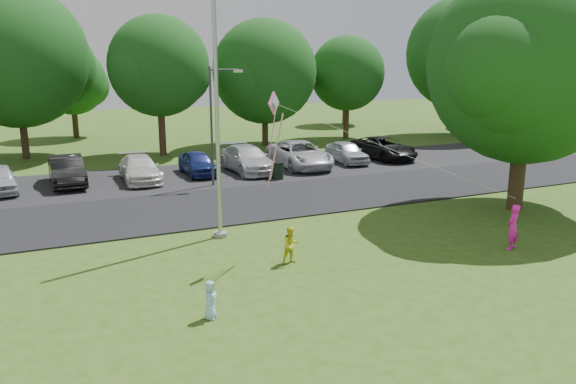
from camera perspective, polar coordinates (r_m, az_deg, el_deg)
name	(u,v)px	position (r m, az deg, el deg)	size (l,w,h in m)	color
ground	(387,269)	(16.86, 10.04, -7.71)	(120.00, 120.00, 0.00)	#305416
park_road	(269,200)	(24.43, -1.93, -0.83)	(60.00, 6.00, 0.06)	black
parking_strip	(223,173)	(30.39, -6.66, 1.89)	(42.00, 7.00, 0.06)	black
flagpole	(217,116)	(18.82, -7.23, 7.64)	(0.50, 0.50, 10.00)	#B7BABF
street_lamp	(216,116)	(26.98, -7.33, 7.71)	(1.59, 0.43, 5.68)	#3F3F44
trash_can	(278,171)	(28.53, -1.00, 2.12)	(0.58, 0.58, 0.92)	black
big_tree	(527,69)	(24.04, 23.11, 11.43)	(8.56, 7.73, 9.67)	#332316
tree_row	(202,64)	(38.62, -8.70, 12.72)	(64.35, 11.94, 10.88)	#332316
horizon_trees	(199,80)	(48.61, -8.99, 11.13)	(77.46, 7.20, 7.02)	#332316
parked_cars	(245,159)	(30.60, -4.42, 3.36)	(23.29, 5.49, 1.45)	#B2B7BF
woman	(513,227)	(19.44, 21.88, -3.32)	(0.54, 0.36, 1.49)	#FF21B8
child_yellow	(291,245)	(16.86, 0.32, -5.42)	(0.56, 0.43, 1.15)	yellow
child_blue	(210,300)	(13.57, -7.89, -10.79)	(0.46, 0.30, 0.94)	#9FD5F4
kite	(280,119)	(16.58, -0.82, 7.42)	(7.56, 2.75, 3.40)	pink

